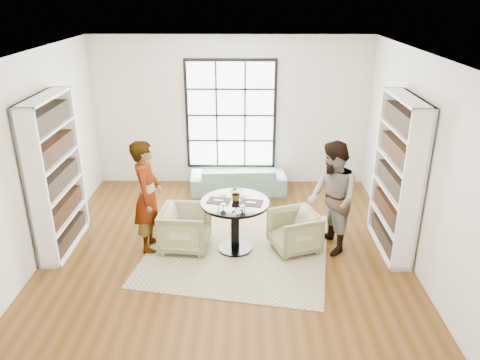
{
  "coord_description": "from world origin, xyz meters",
  "views": [
    {
      "loc": [
        0.3,
        -6.18,
        3.8
      ],
      "look_at": [
        0.22,
        0.4,
        1.1
      ],
      "focal_mm": 35.0,
      "sensor_mm": 36.0,
      "label": 1
    }
  ],
  "objects_px": {
    "armchair_right": "(294,231)",
    "armchair_left": "(185,228)",
    "person_left": "(148,196)",
    "person_right": "(332,199)",
    "wine_glass_right": "(242,197)",
    "sofa": "(238,179)",
    "pedestal_table": "(235,215)",
    "flower_centerpiece": "(236,193)",
    "wine_glass_left": "(223,196)"
  },
  "relations": [
    {
      "from": "sofa",
      "to": "wine_glass_left",
      "type": "height_order",
      "value": "wine_glass_left"
    },
    {
      "from": "armchair_right",
      "to": "flower_centerpiece",
      "type": "distance_m",
      "value": 1.09
    },
    {
      "from": "pedestal_table",
      "to": "person_left",
      "type": "xyz_separation_m",
      "value": [
        -1.33,
        0.05,
        0.28
      ]
    },
    {
      "from": "pedestal_table",
      "to": "flower_centerpiece",
      "type": "distance_m",
      "value": 0.35
    },
    {
      "from": "wine_glass_right",
      "to": "wine_glass_left",
      "type": "bearing_deg",
      "value": 170.21
    },
    {
      "from": "sofa",
      "to": "flower_centerpiece",
      "type": "xyz_separation_m",
      "value": [
        0.01,
        -2.2,
        0.67
      ]
    },
    {
      "from": "armchair_left",
      "to": "armchair_right",
      "type": "bearing_deg",
      "value": -86.15
    },
    {
      "from": "armchair_left",
      "to": "armchair_right",
      "type": "xyz_separation_m",
      "value": [
        1.69,
        -0.03,
        -0.02
      ]
    },
    {
      "from": "armchair_left",
      "to": "wine_glass_right",
      "type": "xyz_separation_m",
      "value": [
        0.89,
        -0.21,
        0.63
      ]
    },
    {
      "from": "armchair_right",
      "to": "pedestal_table",
      "type": "bearing_deg",
      "value": -108.46
    },
    {
      "from": "wine_glass_right",
      "to": "pedestal_table",
      "type": "bearing_deg",
      "value": 124.78
    },
    {
      "from": "wine_glass_left",
      "to": "pedestal_table",
      "type": "bearing_deg",
      "value": 33.48
    },
    {
      "from": "sofa",
      "to": "wine_glass_right",
      "type": "distance_m",
      "value": 2.51
    },
    {
      "from": "wine_glass_right",
      "to": "armchair_right",
      "type": "bearing_deg",
      "value": 12.94
    },
    {
      "from": "pedestal_table",
      "to": "armchair_left",
      "type": "height_order",
      "value": "pedestal_table"
    },
    {
      "from": "person_left",
      "to": "person_right",
      "type": "xyz_separation_m",
      "value": [
        2.79,
        -0.03,
        -0.01
      ]
    },
    {
      "from": "armchair_left",
      "to": "wine_glass_left",
      "type": "relative_size",
      "value": 3.86
    },
    {
      "from": "flower_centerpiece",
      "to": "armchair_right",
      "type": "bearing_deg",
      "value": -2.07
    },
    {
      "from": "person_left",
      "to": "flower_centerpiece",
      "type": "relative_size",
      "value": 7.56
    },
    {
      "from": "pedestal_table",
      "to": "flower_centerpiece",
      "type": "relative_size",
      "value": 4.45
    },
    {
      "from": "armchair_left",
      "to": "armchair_right",
      "type": "height_order",
      "value": "armchair_left"
    },
    {
      "from": "armchair_right",
      "to": "wine_glass_right",
      "type": "height_order",
      "value": "wine_glass_right"
    },
    {
      "from": "pedestal_table",
      "to": "armchair_right",
      "type": "height_order",
      "value": "pedestal_table"
    },
    {
      "from": "pedestal_table",
      "to": "armchair_left",
      "type": "bearing_deg",
      "value": 176.39
    },
    {
      "from": "wine_glass_left",
      "to": "flower_centerpiece",
      "type": "relative_size",
      "value": 0.83
    },
    {
      "from": "person_left",
      "to": "person_right",
      "type": "distance_m",
      "value": 2.79
    },
    {
      "from": "armchair_left",
      "to": "flower_centerpiece",
      "type": "height_order",
      "value": "flower_centerpiece"
    },
    {
      "from": "sofa",
      "to": "armchair_left",
      "type": "bearing_deg",
      "value": 66.85
    },
    {
      "from": "wine_glass_left",
      "to": "flower_centerpiece",
      "type": "xyz_separation_m",
      "value": [
        0.19,
        0.17,
        -0.02
      ]
    },
    {
      "from": "person_left",
      "to": "wine_glass_right",
      "type": "distance_m",
      "value": 1.46
    },
    {
      "from": "sofa",
      "to": "wine_glass_left",
      "type": "distance_m",
      "value": 2.47
    },
    {
      "from": "person_right",
      "to": "wine_glass_right",
      "type": "relative_size",
      "value": 8.68
    },
    {
      "from": "armchair_left",
      "to": "wine_glass_right",
      "type": "bearing_deg",
      "value": -98.64
    },
    {
      "from": "armchair_left",
      "to": "armchair_right",
      "type": "distance_m",
      "value": 1.69
    },
    {
      "from": "sofa",
      "to": "armchair_right",
      "type": "distance_m",
      "value": 2.4
    },
    {
      "from": "armchair_right",
      "to": "person_left",
      "type": "bearing_deg",
      "value": -110.49
    },
    {
      "from": "sofa",
      "to": "armchair_left",
      "type": "relative_size",
      "value": 2.51
    },
    {
      "from": "sofa",
      "to": "flower_centerpiece",
      "type": "height_order",
      "value": "flower_centerpiece"
    },
    {
      "from": "wine_glass_right",
      "to": "flower_centerpiece",
      "type": "distance_m",
      "value": 0.24
    },
    {
      "from": "pedestal_table",
      "to": "person_left",
      "type": "distance_m",
      "value": 1.36
    },
    {
      "from": "sofa",
      "to": "wine_glass_left",
      "type": "relative_size",
      "value": 9.69
    },
    {
      "from": "armchair_right",
      "to": "armchair_left",
      "type": "bearing_deg",
      "value": -110.72
    },
    {
      "from": "wine_glass_right",
      "to": "flower_centerpiece",
      "type": "relative_size",
      "value": 0.86
    },
    {
      "from": "pedestal_table",
      "to": "wine_glass_right",
      "type": "xyz_separation_m",
      "value": [
        0.11,
        -0.16,
        0.37
      ]
    },
    {
      "from": "armchair_left",
      "to": "person_left",
      "type": "relative_size",
      "value": 0.42
    },
    {
      "from": "armchair_left",
      "to": "wine_glass_left",
      "type": "bearing_deg",
      "value": -100.32
    },
    {
      "from": "person_right",
      "to": "wine_glass_left",
      "type": "relative_size",
      "value": 9.04
    },
    {
      "from": "sofa",
      "to": "armchair_left",
      "type": "distance_m",
      "value": 2.34
    },
    {
      "from": "sofa",
      "to": "wine_glass_left",
      "type": "bearing_deg",
      "value": 82.08
    },
    {
      "from": "sofa",
      "to": "wine_glass_right",
      "type": "relative_size",
      "value": 9.3
    }
  ]
}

